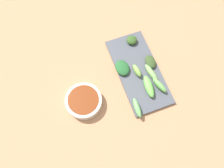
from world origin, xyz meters
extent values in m
cube|color=#A37551|center=(0.00, 0.00, 0.01)|extent=(2.10, 2.10, 0.02)
cylinder|color=silver|center=(-0.15, -0.03, 0.04)|extent=(0.14, 0.14, 0.04)
cylinder|color=maroon|center=(-0.15, -0.03, 0.04)|extent=(0.12, 0.12, 0.03)
cube|color=#444951|center=(0.11, 0.02, 0.03)|extent=(0.17, 0.36, 0.01)
ellipsoid|color=#215629|center=(0.04, 0.06, 0.04)|extent=(0.06, 0.08, 0.02)
ellipsoid|color=#70A056|center=(0.15, -0.01, 0.04)|extent=(0.04, 0.09, 0.02)
ellipsoid|color=#62A34E|center=(0.16, -0.07, 0.05)|extent=(0.05, 0.08, 0.03)
ellipsoid|color=#78AE48|center=(0.09, 0.02, 0.05)|extent=(0.03, 0.06, 0.03)
ellipsoid|color=#61A158|center=(0.04, -0.13, 0.04)|extent=(0.03, 0.08, 0.03)
ellipsoid|color=#2D4C1E|center=(0.13, 0.17, 0.04)|extent=(0.06, 0.06, 0.02)
ellipsoid|color=#63B847|center=(0.11, -0.06, 0.05)|extent=(0.04, 0.10, 0.03)
ellipsoid|color=#2F4420|center=(0.17, 0.04, 0.04)|extent=(0.05, 0.07, 0.02)
camera|label=1|loc=(-0.13, -0.31, 0.88)|focal=35.68mm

